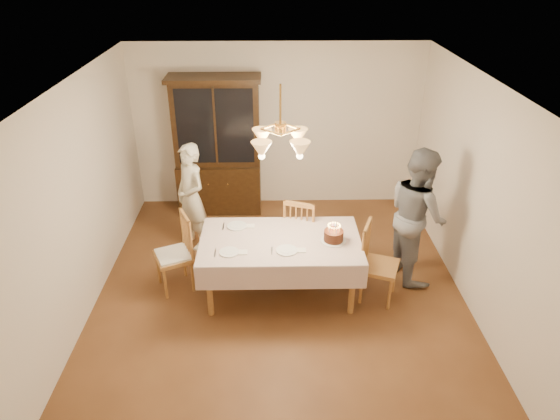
{
  "coord_description": "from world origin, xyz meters",
  "views": [
    {
      "loc": [
        -0.1,
        -5.02,
        3.86
      ],
      "look_at": [
        0.0,
        0.2,
        1.05
      ],
      "focal_mm": 32.0,
      "sensor_mm": 36.0,
      "label": 1
    }
  ],
  "objects_px": {
    "dining_table": "(280,245)",
    "elderly_woman": "(191,197)",
    "chair_far_side": "(302,234)",
    "birthday_cake": "(334,236)",
    "china_hutch": "(218,148)"
  },
  "relations": [
    {
      "from": "chair_far_side",
      "to": "elderly_woman",
      "type": "bearing_deg",
      "value": 162.24
    },
    {
      "from": "china_hutch",
      "to": "elderly_woman",
      "type": "xyz_separation_m",
      "value": [
        -0.28,
        -1.12,
        -0.28
      ]
    },
    {
      "from": "chair_far_side",
      "to": "elderly_woman",
      "type": "height_order",
      "value": "elderly_woman"
    },
    {
      "from": "dining_table",
      "to": "china_hutch",
      "type": "relative_size",
      "value": 0.88
    },
    {
      "from": "chair_far_side",
      "to": "birthday_cake",
      "type": "bearing_deg",
      "value": -65.1
    },
    {
      "from": "dining_table",
      "to": "china_hutch",
      "type": "xyz_separation_m",
      "value": [
        -0.93,
        2.25,
        0.36
      ]
    },
    {
      "from": "birthday_cake",
      "to": "dining_table",
      "type": "bearing_deg",
      "value": 176.11
    },
    {
      "from": "china_hutch",
      "to": "chair_far_side",
      "type": "relative_size",
      "value": 2.16
    },
    {
      "from": "china_hutch",
      "to": "chair_far_side",
      "type": "bearing_deg",
      "value": -52.55
    },
    {
      "from": "elderly_woman",
      "to": "chair_far_side",
      "type": "bearing_deg",
      "value": 33.39
    },
    {
      "from": "elderly_woman",
      "to": "dining_table",
      "type": "bearing_deg",
      "value": 7.92
    },
    {
      "from": "china_hutch",
      "to": "elderly_woman",
      "type": "distance_m",
      "value": 1.19
    },
    {
      "from": "dining_table",
      "to": "china_hutch",
      "type": "distance_m",
      "value": 2.46
    },
    {
      "from": "dining_table",
      "to": "elderly_woman",
      "type": "relative_size",
      "value": 1.24
    },
    {
      "from": "china_hutch",
      "to": "chair_far_side",
      "type": "height_order",
      "value": "china_hutch"
    }
  ]
}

